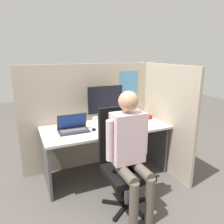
{
  "coord_description": "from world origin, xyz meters",
  "views": [
    {
      "loc": [
        -1.04,
        -2.22,
        1.68
      ],
      "look_at": [
        0.02,
        0.18,
        0.97
      ],
      "focal_mm": 35.0,
      "sensor_mm": 36.0,
      "label": 1
    }
  ],
  "objects_px": {
    "monitor": "(105,101)",
    "carrot_toy": "(115,131)",
    "paper_box": "(106,120)",
    "laptop": "(73,128)",
    "stapler": "(148,116)",
    "person": "(130,146)",
    "office_chair": "(122,158)"
  },
  "relations": [
    {
      "from": "monitor",
      "to": "carrot_toy",
      "type": "bearing_deg",
      "value": -97.31
    },
    {
      "from": "stapler",
      "to": "person",
      "type": "relative_size",
      "value": 0.13
    },
    {
      "from": "monitor",
      "to": "stapler",
      "type": "xyz_separation_m",
      "value": [
        0.67,
        -0.07,
        -0.29
      ]
    },
    {
      "from": "stapler",
      "to": "person",
      "type": "xyz_separation_m",
      "value": [
        -0.79,
        -0.9,
        0.02
      ]
    },
    {
      "from": "monitor",
      "to": "laptop",
      "type": "relative_size",
      "value": 1.35
    },
    {
      "from": "paper_box",
      "to": "carrot_toy",
      "type": "distance_m",
      "value": 0.44
    },
    {
      "from": "monitor",
      "to": "stapler",
      "type": "height_order",
      "value": "monitor"
    },
    {
      "from": "stapler",
      "to": "paper_box",
      "type": "bearing_deg",
      "value": 174.45
    },
    {
      "from": "laptop",
      "to": "office_chair",
      "type": "bearing_deg",
      "value": -57.22
    },
    {
      "from": "monitor",
      "to": "carrot_toy",
      "type": "xyz_separation_m",
      "value": [
        -0.06,
        -0.44,
        -0.29
      ]
    },
    {
      "from": "stapler",
      "to": "person",
      "type": "height_order",
      "value": "person"
    },
    {
      "from": "monitor",
      "to": "carrot_toy",
      "type": "height_order",
      "value": "monitor"
    },
    {
      "from": "carrot_toy",
      "to": "office_chair",
      "type": "bearing_deg",
      "value": -100.63
    },
    {
      "from": "laptop",
      "to": "stapler",
      "type": "distance_m",
      "value": 1.19
    },
    {
      "from": "carrot_toy",
      "to": "person",
      "type": "bearing_deg",
      "value": -97.08
    },
    {
      "from": "stapler",
      "to": "person",
      "type": "bearing_deg",
      "value": -131.35
    },
    {
      "from": "carrot_toy",
      "to": "office_chair",
      "type": "xyz_separation_m",
      "value": [
        -0.07,
        -0.35,
        -0.19
      ]
    },
    {
      "from": "stapler",
      "to": "carrot_toy",
      "type": "distance_m",
      "value": 0.82
    },
    {
      "from": "paper_box",
      "to": "person",
      "type": "bearing_deg",
      "value": -97.21
    },
    {
      "from": "stapler",
      "to": "carrot_toy",
      "type": "height_order",
      "value": "stapler"
    },
    {
      "from": "paper_box",
      "to": "stapler",
      "type": "bearing_deg",
      "value": -5.55
    },
    {
      "from": "laptop",
      "to": "person",
      "type": "bearing_deg",
      "value": -63.44
    },
    {
      "from": "paper_box",
      "to": "carrot_toy",
      "type": "relative_size",
      "value": 2.47
    },
    {
      "from": "stapler",
      "to": "office_chair",
      "type": "xyz_separation_m",
      "value": [
        -0.79,
        -0.72,
        -0.2
      ]
    },
    {
      "from": "monitor",
      "to": "stapler",
      "type": "bearing_deg",
      "value": -5.79
    },
    {
      "from": "stapler",
      "to": "person",
      "type": "distance_m",
      "value": 1.2
    },
    {
      "from": "paper_box",
      "to": "stapler",
      "type": "relative_size",
      "value": 1.92
    },
    {
      "from": "stapler",
      "to": "carrot_toy",
      "type": "relative_size",
      "value": 1.29
    },
    {
      "from": "stapler",
      "to": "office_chair",
      "type": "height_order",
      "value": "office_chair"
    },
    {
      "from": "office_chair",
      "to": "person",
      "type": "bearing_deg",
      "value": -89.94
    },
    {
      "from": "person",
      "to": "stapler",
      "type": "bearing_deg",
      "value": 48.65
    },
    {
      "from": "paper_box",
      "to": "laptop",
      "type": "bearing_deg",
      "value": -160.98
    }
  ]
}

